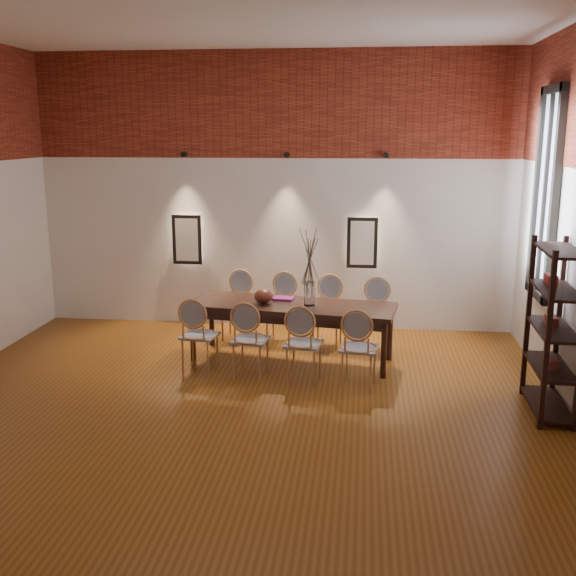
# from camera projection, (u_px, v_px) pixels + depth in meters

# --- Properties ---
(floor) EXTENTS (7.00, 7.00, 0.02)m
(floor) POSITION_uv_depth(u_px,v_px,m) (229.00, 421.00, 6.88)
(floor) COLOR brown
(floor) RESTS_ON ground
(ceiling) EXTENTS (7.00, 7.00, 0.02)m
(ceiling) POSITION_uv_depth(u_px,v_px,m) (220.00, 0.00, 5.96)
(ceiling) COLOR silver
(ceiling) RESTS_ON ground
(wall_back) EXTENTS (7.00, 0.10, 4.00)m
(wall_back) POSITION_uv_depth(u_px,v_px,m) (274.00, 193.00, 9.85)
(wall_back) COLOR silver
(wall_back) RESTS_ON ground
(wall_front) EXTENTS (7.00, 0.10, 4.00)m
(wall_front) POSITION_uv_depth(u_px,v_px,m) (62.00, 335.00, 2.99)
(wall_front) COLOR silver
(wall_front) RESTS_ON ground
(brick_band_back) EXTENTS (7.00, 0.02, 1.50)m
(brick_band_back) POSITION_uv_depth(u_px,v_px,m) (273.00, 104.00, 9.50)
(brick_band_back) COLOR maroon
(brick_band_back) RESTS_ON ground
(brick_band_front) EXTENTS (7.00, 0.02, 1.50)m
(brick_band_front) POSITION_uv_depth(u_px,v_px,m) (47.00, 40.00, 2.77)
(brick_band_front) COLOR maroon
(brick_band_front) RESTS_ON ground
(niche_left) EXTENTS (0.36, 0.06, 0.66)m
(niche_left) POSITION_uv_depth(u_px,v_px,m) (187.00, 239.00, 10.06)
(niche_left) COLOR #FFEAC6
(niche_left) RESTS_ON wall_back
(niche_right) EXTENTS (0.36, 0.06, 0.66)m
(niche_right) POSITION_uv_depth(u_px,v_px,m) (362.00, 243.00, 9.77)
(niche_right) COLOR #FFEAC6
(niche_right) RESTS_ON wall_back
(spot_fixture_left) EXTENTS (0.08, 0.10, 0.08)m
(spot_fixture_left) POSITION_uv_depth(u_px,v_px,m) (184.00, 154.00, 9.75)
(spot_fixture_left) COLOR black
(spot_fixture_left) RESTS_ON wall_back
(spot_fixture_mid) EXTENTS (0.08, 0.10, 0.08)m
(spot_fixture_mid) POSITION_uv_depth(u_px,v_px,m) (287.00, 155.00, 9.58)
(spot_fixture_mid) COLOR black
(spot_fixture_mid) RESTS_ON wall_back
(spot_fixture_right) EXTENTS (0.08, 0.10, 0.08)m
(spot_fixture_right) POSITION_uv_depth(u_px,v_px,m) (386.00, 155.00, 9.43)
(spot_fixture_right) COLOR black
(spot_fixture_right) RESTS_ON wall_back
(window_glass) EXTENTS (0.02, 0.78, 2.38)m
(window_glass) POSITION_uv_depth(u_px,v_px,m) (547.00, 195.00, 7.94)
(window_glass) COLOR silver
(window_glass) RESTS_ON wall_right
(window_frame) EXTENTS (0.08, 0.90, 2.50)m
(window_frame) POSITION_uv_depth(u_px,v_px,m) (545.00, 195.00, 7.94)
(window_frame) COLOR black
(window_frame) RESTS_ON wall_right
(window_mullion) EXTENTS (0.06, 0.06, 2.40)m
(window_mullion) POSITION_uv_depth(u_px,v_px,m) (545.00, 195.00, 7.94)
(window_mullion) COLOR black
(window_mullion) RESTS_ON wall_right
(dining_table) EXTENTS (2.68, 1.19, 0.75)m
(dining_table) POSITION_uv_depth(u_px,v_px,m) (292.00, 332.00, 8.59)
(dining_table) COLOR #321A13
(dining_table) RESTS_ON floor
(chair_near_a) EXTENTS (0.50, 0.50, 0.94)m
(chair_near_a) POSITION_uv_depth(u_px,v_px,m) (200.00, 335.00, 8.15)
(chair_near_a) COLOR tan
(chair_near_a) RESTS_ON floor
(chair_near_b) EXTENTS (0.50, 0.50, 0.94)m
(chair_near_b) POSITION_uv_depth(u_px,v_px,m) (251.00, 339.00, 7.99)
(chair_near_b) COLOR tan
(chair_near_b) RESTS_ON floor
(chair_near_c) EXTENTS (0.50, 0.50, 0.94)m
(chair_near_c) POSITION_uv_depth(u_px,v_px,m) (304.00, 343.00, 7.83)
(chair_near_c) COLOR tan
(chair_near_c) RESTS_ON floor
(chair_near_d) EXTENTS (0.50, 0.50, 0.94)m
(chair_near_d) POSITION_uv_depth(u_px,v_px,m) (359.00, 348.00, 7.68)
(chair_near_d) COLOR tan
(chair_near_d) RESTS_ON floor
(chair_far_a) EXTENTS (0.50, 0.50, 0.94)m
(chair_far_a) POSITION_uv_depth(u_px,v_px,m) (237.00, 307.00, 9.46)
(chair_far_a) COLOR tan
(chair_far_a) RESTS_ON floor
(chair_far_b) EXTENTS (0.50, 0.50, 0.94)m
(chair_far_b) POSITION_uv_depth(u_px,v_px,m) (281.00, 310.00, 9.31)
(chair_far_b) COLOR tan
(chair_far_b) RESTS_ON floor
(chair_far_c) EXTENTS (0.50, 0.50, 0.94)m
(chair_far_c) POSITION_uv_depth(u_px,v_px,m) (327.00, 313.00, 9.15)
(chair_far_c) COLOR tan
(chair_far_c) RESTS_ON floor
(chair_far_d) EXTENTS (0.50, 0.50, 0.94)m
(chair_far_d) POSITION_uv_depth(u_px,v_px,m) (375.00, 316.00, 8.99)
(chair_far_d) COLOR tan
(chair_far_d) RESTS_ON floor
(vase) EXTENTS (0.14, 0.14, 0.30)m
(vase) POSITION_uv_depth(u_px,v_px,m) (309.00, 293.00, 8.42)
(vase) COLOR silver
(vase) RESTS_ON dining_table
(dried_branches) EXTENTS (0.50, 0.50, 0.70)m
(dried_branches) POSITION_uv_depth(u_px,v_px,m) (310.00, 258.00, 8.31)
(dried_branches) COLOR #433425
(dried_branches) RESTS_ON vase
(bowl) EXTENTS (0.24, 0.24, 0.18)m
(bowl) POSITION_uv_depth(u_px,v_px,m) (263.00, 296.00, 8.53)
(bowl) COLOR #5D2517
(bowl) RESTS_ON dining_table
(book) EXTENTS (0.28, 0.21, 0.03)m
(book) POSITION_uv_depth(u_px,v_px,m) (283.00, 299.00, 8.72)
(book) COLOR #8E1E7B
(book) RESTS_ON dining_table
(shelving_rack) EXTENTS (0.41, 1.01, 1.80)m
(shelving_rack) POSITION_uv_depth(u_px,v_px,m) (553.00, 329.00, 6.90)
(shelving_rack) COLOR black
(shelving_rack) RESTS_ON floor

